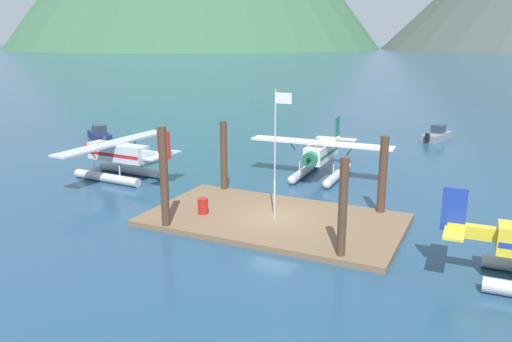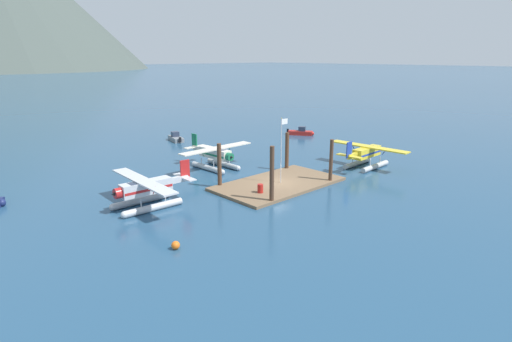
% 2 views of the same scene
% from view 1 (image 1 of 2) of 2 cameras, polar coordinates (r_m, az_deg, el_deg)
% --- Properties ---
extents(ground_plane, '(1200.00, 1200.00, 0.00)m').
position_cam_1_polar(ground_plane, '(28.49, 1.99, -5.73)').
color(ground_plane, navy).
extents(dock_platform, '(13.91, 7.80, 0.30)m').
position_cam_1_polar(dock_platform, '(28.44, 1.99, -5.44)').
color(dock_platform, brown).
rests_on(dock_platform, ground).
extents(piling_near_left, '(0.43, 0.43, 5.57)m').
position_cam_1_polar(piling_near_left, '(26.86, -10.22, -0.98)').
color(piling_near_left, '#4C3323').
rests_on(piling_near_left, ground).
extents(piling_near_right, '(0.40, 0.40, 4.87)m').
position_cam_1_polar(piling_near_right, '(23.20, 9.65, -4.38)').
color(piling_near_right, '#4C3323').
rests_on(piling_near_right, ground).
extents(piling_far_left, '(0.45, 0.45, 4.78)m').
position_cam_1_polar(piling_far_left, '(33.16, -3.61, 1.51)').
color(piling_far_left, '#4C3323').
rests_on(piling_far_left, ground).
extents(piling_far_right, '(0.47, 0.47, 4.68)m').
position_cam_1_polar(piling_far_right, '(29.54, 13.95, -0.65)').
color(piling_far_right, '#4C3323').
rests_on(piling_far_right, ground).
extents(flagpole, '(0.95, 0.10, 7.07)m').
position_cam_1_polar(flagpole, '(26.93, 2.36, 3.30)').
color(flagpole, silver).
rests_on(flagpole, dock_platform).
extents(fuel_drum, '(0.62, 0.62, 0.88)m').
position_cam_1_polar(fuel_drum, '(28.94, -5.94, -3.92)').
color(fuel_drum, '#AD1E19').
rests_on(fuel_drum, dock_platform).
extents(seaplane_cream_bow_centre, '(10.43, 7.98, 3.84)m').
position_cam_1_polar(seaplane_cream_bow_centre, '(37.42, 7.29, 1.66)').
color(seaplane_cream_bow_centre, '#B7BABF').
rests_on(seaplane_cream_bow_centre, ground).
extents(seaplane_silver_port_fwd, '(7.98, 10.45, 3.84)m').
position_cam_1_polar(seaplane_silver_port_fwd, '(38.15, -15.14, 1.52)').
color(seaplane_silver_port_fwd, '#B7BABF').
rests_on(seaplane_silver_port_fwd, ground).
extents(boat_grey_open_north, '(2.58, 4.77, 1.50)m').
position_cam_1_polar(boat_grey_open_north, '(54.22, 19.57, 3.80)').
color(boat_grey_open_north, gray).
rests_on(boat_grey_open_north, ground).
extents(boat_navy_open_west, '(4.31, 3.63, 1.50)m').
position_cam_1_polar(boat_navy_open_west, '(53.56, -17.03, 3.88)').
color(boat_navy_open_west, navy).
rests_on(boat_navy_open_west, ground).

